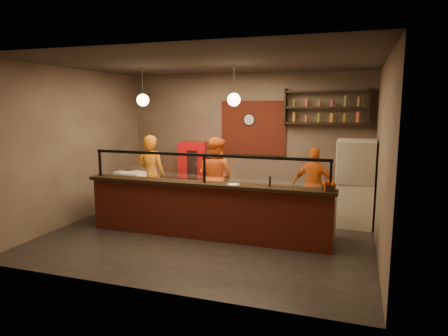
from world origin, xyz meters
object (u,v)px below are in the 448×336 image
(cook_left, at_px, (151,174))
(cook_mid, at_px, (215,177))
(red_cooler, at_px, (193,173))
(wall_clock, at_px, (249,120))
(condiment_caddy, at_px, (329,188))
(fridge, at_px, (355,183))
(pepper_mill, at_px, (270,181))
(pizza_dough, at_px, (261,189))
(cook_right, at_px, (314,185))

(cook_left, distance_m, cook_mid, 1.48)
(cook_left, bearing_deg, red_cooler, -114.27)
(wall_clock, xyz_separation_m, cook_mid, (-0.42, -1.29, -1.22))
(cook_left, xyz_separation_m, condiment_caddy, (3.98, -1.28, 0.22))
(wall_clock, xyz_separation_m, fridge, (2.50, -1.04, -1.22))
(fridge, bearing_deg, red_cooler, 170.53)
(red_cooler, bearing_deg, cook_left, -128.02)
(cook_mid, height_order, fridge, fridge)
(wall_clock, relative_size, pepper_mill, 1.70)
(cook_left, distance_m, pepper_mill, 3.24)
(cook_left, bearing_deg, cook_mid, -172.56)
(pizza_dough, bearing_deg, red_cooler, 138.66)
(cook_left, height_order, cook_right, cook_left)
(cook_mid, height_order, condiment_caddy, cook_mid)
(red_cooler, bearing_deg, wall_clock, -1.62)
(wall_clock, relative_size, cook_right, 0.19)
(wall_clock, distance_m, cook_mid, 1.82)
(pepper_mill, bearing_deg, cook_mid, 136.36)
(red_cooler, bearing_deg, condiment_caddy, -49.92)
(cook_left, relative_size, pizza_dough, 3.64)
(fridge, bearing_deg, wall_clock, 158.65)
(pizza_dough, relative_size, pepper_mill, 2.80)
(wall_clock, height_order, red_cooler, wall_clock)
(pepper_mill, bearing_deg, cook_right, 71.60)
(pepper_mill, bearing_deg, fridge, 50.56)
(cook_right, bearing_deg, wall_clock, -23.21)
(cook_right, relative_size, pizza_dough, 3.18)
(fridge, xyz_separation_m, condiment_caddy, (-0.40, -1.74, 0.23))
(condiment_caddy, bearing_deg, cook_mid, 149.45)
(fridge, bearing_deg, cook_left, -172.76)
(cook_mid, distance_m, condiment_caddy, 2.93)
(condiment_caddy, bearing_deg, pizza_dough, 157.17)
(wall_clock, distance_m, cook_left, 2.69)
(cook_mid, xyz_separation_m, red_cooler, (-0.94, 0.98, -0.11))
(pizza_dough, distance_m, condiment_caddy, 1.38)
(cook_mid, bearing_deg, cook_left, 24.13)
(wall_clock, bearing_deg, pizza_dough, -69.51)
(fridge, xyz_separation_m, pepper_mill, (-1.40, -1.70, 0.26))
(cook_mid, relative_size, pepper_mill, 10.02)
(fridge, distance_m, pizza_dough, 2.05)
(pizza_dough, xyz_separation_m, condiment_caddy, (1.26, -0.53, 0.21))
(pepper_mill, bearing_deg, wall_clock, 111.92)
(wall_clock, height_order, condiment_caddy, wall_clock)
(cook_right, distance_m, condiment_caddy, 1.87)
(red_cooler, distance_m, pepper_mill, 3.48)
(wall_clock, bearing_deg, cook_right, -30.28)
(cook_left, height_order, pizza_dough, cook_left)
(cook_right, distance_m, red_cooler, 3.12)
(wall_clock, distance_m, fridge, 2.97)
(condiment_caddy, bearing_deg, cook_left, 162.23)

